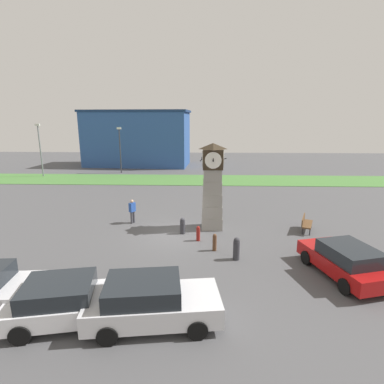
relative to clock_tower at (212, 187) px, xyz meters
The scene contains 15 objects.
ground_plane 3.58m from the clock_tower, 148.71° to the right, with size 88.66×88.66×0.00m, color #4C4C4F.
clock_tower is the anchor object (origin of this frame).
bollard_near_tower 2.92m from the clock_tower, 148.94° to the right, with size 0.29×0.29×0.98m.
bollard_mid_row 3.10m from the clock_tower, 111.25° to the right, with size 0.21×0.21×0.85m.
bollard_far_row 3.96m from the clock_tower, 89.22° to the right, with size 0.21×0.21×0.91m.
bollard_end_row 4.87m from the clock_tower, 76.34° to the right, with size 0.31×0.31×1.12m.
car_near_tower 10.49m from the clock_tower, 119.26° to the right, with size 4.25×2.67×1.44m.
car_by_building 9.46m from the clock_tower, 104.04° to the right, with size 4.55×2.46×1.54m.
car_far_lot 8.14m from the clock_tower, 46.36° to the right, with size 2.87×4.42×1.46m.
bench 6.00m from the clock_tower, ahead, with size 1.11×1.68×0.90m.
pedestrian_near_bench 5.41m from the clock_tower, behind, with size 0.42×0.47×1.57m.
street_lamp_near_road 22.04m from the clock_tower, 119.38° to the left, with size 0.50×0.24×5.61m.
street_lamp_far_side 25.40m from the clock_tower, 139.64° to the left, with size 0.50×0.24×6.07m.
warehouse_blue_far 27.69m from the clock_tower, 111.21° to the left, with size 15.24×7.82×7.80m.
grass_verge_far 15.64m from the clock_tower, 104.07° to the left, with size 53.19×5.91×0.04m, color #477A38.
Camera 1 is at (1.52, -16.29, 6.56)m, focal length 28.00 mm.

